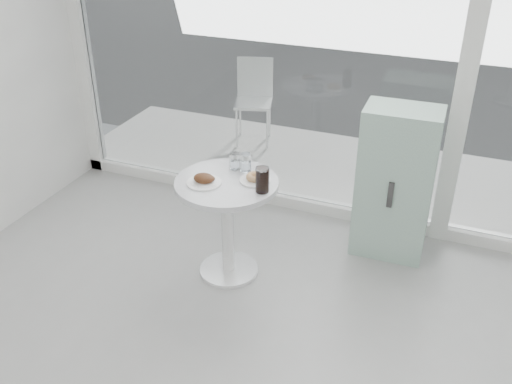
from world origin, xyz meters
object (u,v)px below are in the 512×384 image
at_px(plate_fritter, 204,180).
at_px(cola_glass, 262,180).
at_px(main_table, 227,208).
at_px(patio_chair, 254,95).
at_px(plate_donut, 255,178).
at_px(water_tumbler_a, 235,162).
at_px(mint_cabinet, 395,183).
at_px(water_tumbler_b, 245,163).

distance_m(plate_fritter, cola_glass, 0.41).
height_order(main_table, patio_chair, patio_chair).
bearing_deg(cola_glass, plate_donut, 129.83).
bearing_deg(water_tumbler_a, patio_chair, 108.40).
bearing_deg(water_tumbler_a, cola_glass, -38.23).
distance_m(mint_cabinet, cola_glass, 1.12).
xyz_separation_m(mint_cabinet, plate_fritter, (-1.17, -0.83, 0.20)).
xyz_separation_m(plate_donut, water_tumbler_a, (-0.21, 0.12, 0.03)).
xyz_separation_m(patio_chair, water_tumbler_b, (0.77, -2.05, 0.28)).
height_order(water_tumbler_a, water_tumbler_b, water_tumbler_b).
distance_m(main_table, plate_fritter, 0.29).
relative_size(plate_fritter, water_tumbler_a, 2.01).
distance_m(main_table, water_tumbler_a, 0.34).
xyz_separation_m(water_tumbler_a, cola_glass, (0.31, -0.24, 0.03)).
relative_size(patio_chair, plate_fritter, 3.70).
xyz_separation_m(main_table, water_tumbler_b, (0.06, 0.19, 0.28)).
relative_size(main_table, mint_cabinet, 0.65).
bearing_deg(water_tumbler_a, main_table, -83.06).
bearing_deg(mint_cabinet, patio_chair, 137.78).
distance_m(patio_chair, water_tumbler_b, 2.21).
bearing_deg(mint_cabinet, water_tumbler_b, -152.34).
xyz_separation_m(main_table, water_tumbler_a, (-0.02, 0.20, 0.27)).
bearing_deg(water_tumbler_b, cola_glass, -47.07).
bearing_deg(plate_fritter, water_tumbler_b, 56.77).
relative_size(main_table, water_tumbler_b, 5.85).
distance_m(patio_chair, plate_fritter, 2.42).
xyz_separation_m(main_table, cola_glass, (0.28, -0.05, 0.30)).
bearing_deg(patio_chair, water_tumbler_b, -86.16).
height_order(mint_cabinet, patio_chair, mint_cabinet).
height_order(mint_cabinet, water_tumbler_a, mint_cabinet).
relative_size(patio_chair, water_tumbler_b, 6.72).
xyz_separation_m(patio_chair, plate_fritter, (0.58, -2.34, 0.24)).
height_order(main_table, water_tumbler_b, water_tumbler_b).
bearing_deg(water_tumbler_a, plate_donut, -30.53).
height_order(patio_chair, plate_donut, patio_chair).
relative_size(mint_cabinet, plate_donut, 5.51).
height_order(plate_fritter, water_tumbler_b, water_tumbler_b).
xyz_separation_m(mint_cabinet, water_tumbler_a, (-1.07, -0.54, 0.23)).
bearing_deg(plate_donut, main_table, -157.97).
bearing_deg(mint_cabinet, main_table, -146.12).
distance_m(plate_fritter, plate_donut, 0.35).
bearing_deg(plate_donut, water_tumbler_b, 135.77).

